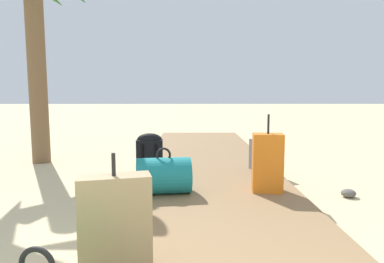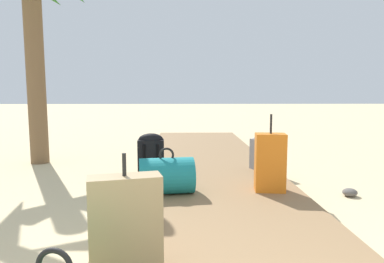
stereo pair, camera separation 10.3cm
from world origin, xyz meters
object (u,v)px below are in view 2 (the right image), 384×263
(suitcase_orange, at_px, (270,162))
(duffel_bag_teal, at_px, (167,176))
(backpack_grey, at_px, (262,151))
(suitcase_tan, at_px, (126,224))
(backpack_black, at_px, (151,154))

(suitcase_orange, xyz_separation_m, duffel_bag_teal, (-1.13, -0.08, -0.12))
(backpack_grey, xyz_separation_m, suitcase_tan, (-1.46, -2.81, 0.04))
(backpack_grey, distance_m, duffel_bag_teal, 1.73)
(backpack_grey, bearing_deg, duffel_bag_teal, -137.99)
(backpack_black, relative_size, suitcase_orange, 0.66)
(backpack_grey, xyz_separation_m, backpack_black, (-1.53, -0.36, 0.03))
(suitcase_orange, relative_size, suitcase_tan, 1.16)
(backpack_grey, bearing_deg, suitcase_tan, -117.41)
(duffel_bag_teal, height_order, suitcase_tan, suitcase_tan)
(backpack_black, distance_m, duffel_bag_teal, 0.84)
(backpack_black, xyz_separation_m, duffel_bag_teal, (0.24, -0.80, -0.10))
(backpack_black, height_order, duffel_bag_teal, backpack_black)
(duffel_bag_teal, bearing_deg, suitcase_orange, 4.04)
(duffel_bag_teal, bearing_deg, backpack_grey, 42.01)
(backpack_black, distance_m, suitcase_tan, 2.45)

